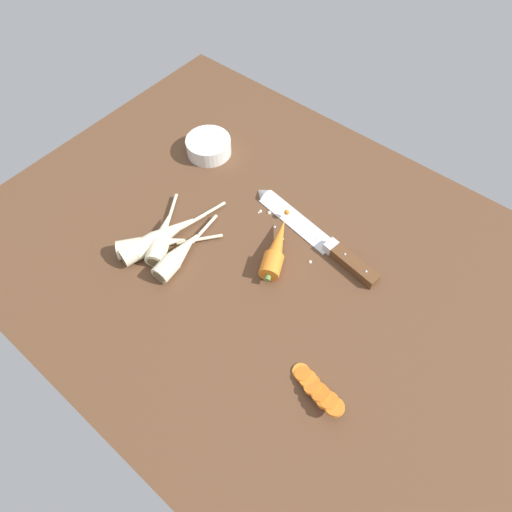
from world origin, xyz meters
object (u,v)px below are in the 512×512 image
(parsnip_outer, at_px, (150,243))
(parsnip_mid_left, at_px, (152,245))
(whole_carrot, at_px, (276,249))
(parsnip_front, at_px, (165,235))
(chefs_knife, at_px, (311,231))
(parsnip_mid_right, at_px, (178,255))
(prep_bowl, at_px, (209,146))
(parsnip_back, at_px, (162,238))
(carrot_slice_stack, at_px, (317,389))

(parsnip_outer, bearing_deg, parsnip_mid_left, -5.83)
(whole_carrot, xyz_separation_m, parsnip_front, (-0.20, -0.12, -0.00))
(whole_carrot, bearing_deg, chefs_knife, 75.56)
(parsnip_front, relative_size, parsnip_mid_right, 1.14)
(parsnip_mid_left, height_order, parsnip_outer, same)
(parsnip_mid_left, distance_m, prep_bowl, 0.31)
(whole_carrot, relative_size, parsnip_outer, 0.85)
(chefs_knife, xyz_separation_m, whole_carrot, (-0.02, -0.09, 0.01))
(parsnip_mid_right, height_order, parsnip_outer, same)
(parsnip_back, relative_size, prep_bowl, 1.58)
(parsnip_outer, bearing_deg, prep_bowl, 109.44)
(parsnip_mid_left, height_order, parsnip_mid_right, same)
(whole_carrot, xyz_separation_m, parsnip_mid_right, (-0.15, -0.14, -0.00))
(parsnip_front, relative_size, prep_bowl, 2.03)
(parsnip_front, height_order, prep_bowl, same)
(chefs_knife, distance_m, parsnip_front, 0.31)
(whole_carrot, distance_m, parsnip_outer, 0.26)
(parsnip_front, xyz_separation_m, parsnip_outer, (-0.01, -0.03, 0.00))
(parsnip_front, relative_size, carrot_slice_stack, 1.95)
(parsnip_back, bearing_deg, parsnip_mid_right, -8.09)
(parsnip_front, distance_m, parsnip_back, 0.01)
(parsnip_front, xyz_separation_m, parsnip_mid_left, (-0.00, -0.03, 0.00))
(parsnip_outer, height_order, carrot_slice_stack, parsnip_outer)
(parsnip_mid_right, height_order, parsnip_back, same)
(parsnip_mid_right, distance_m, carrot_slice_stack, 0.38)
(parsnip_mid_left, height_order, parsnip_back, same)
(chefs_knife, bearing_deg, whole_carrot, -104.44)
(parsnip_mid_right, relative_size, carrot_slice_stack, 1.72)
(whole_carrot, distance_m, prep_bowl, 0.35)
(parsnip_front, height_order, carrot_slice_stack, parsnip_front)
(whole_carrot, distance_m, parsnip_front, 0.24)
(chefs_knife, relative_size, whole_carrot, 2.04)
(parsnip_back, xyz_separation_m, parsnip_outer, (-0.01, -0.02, -0.00))
(chefs_knife, bearing_deg, parsnip_back, -135.90)
(parsnip_back, bearing_deg, chefs_knife, 44.10)
(parsnip_front, bearing_deg, carrot_slice_stack, -8.16)
(parsnip_mid_right, bearing_deg, parsnip_mid_left, -164.52)
(parsnip_outer, distance_m, prep_bowl, 0.31)
(carrot_slice_stack, xyz_separation_m, prep_bowl, (-0.55, 0.32, 0.01))
(whole_carrot, bearing_deg, prep_bowl, 156.56)
(parsnip_front, height_order, parsnip_outer, same)
(parsnip_outer, bearing_deg, parsnip_mid_right, 13.42)
(parsnip_outer, xyz_separation_m, carrot_slice_stack, (0.44, -0.03, -0.00))
(whole_carrot, distance_m, carrot_slice_stack, 0.29)
(parsnip_mid_right, height_order, carrot_slice_stack, parsnip_mid_right)
(parsnip_outer, bearing_deg, chefs_knife, 45.98)
(parsnip_mid_left, bearing_deg, parsnip_front, 86.43)
(whole_carrot, xyz_separation_m, parsnip_back, (-0.20, -0.13, -0.00))
(parsnip_front, relative_size, parsnip_mid_left, 1.20)
(prep_bowl, bearing_deg, parsnip_front, -66.53)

